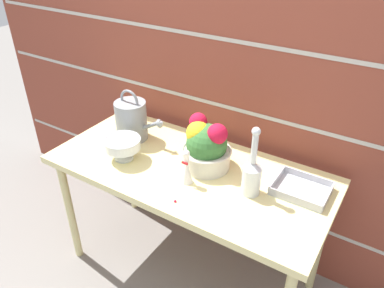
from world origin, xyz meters
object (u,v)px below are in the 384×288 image
watering_can (132,120)px  figurine_vase (187,169)px  crystal_pedestal_bowl (123,145)px  flower_planter (206,146)px  glass_decanter (252,174)px  wire_tray (301,190)px

watering_can → figurine_vase: (0.47, -0.18, -0.04)m
watering_can → crystal_pedestal_bowl: bearing=-63.2°
flower_planter → glass_decanter: glass_decanter is taller
figurine_vase → crystal_pedestal_bowl: bearing=-179.1°
watering_can → crystal_pedestal_bowl: size_ratio=1.69×
crystal_pedestal_bowl → flower_planter: size_ratio=0.72×
wire_tray → watering_can: bearing=-177.9°
crystal_pedestal_bowl → figurine_vase: size_ratio=1.07×
glass_decanter → figurine_vase: size_ratio=1.92×
flower_planter → wire_tray: 0.48m
glass_decanter → crystal_pedestal_bowl: bearing=-172.0°
flower_planter → figurine_vase: size_ratio=1.50×
watering_can → glass_decanter: size_ratio=0.94×
flower_planter → figurine_vase: (-0.01, -0.16, -0.04)m
flower_planter → figurine_vase: bearing=-93.1°
crystal_pedestal_bowl → glass_decanter: (0.66, 0.09, 0.02)m
crystal_pedestal_bowl → glass_decanter: 0.67m
watering_can → wire_tray: size_ratio=1.30×
flower_planter → wire_tray: flower_planter is taller
crystal_pedestal_bowl → watering_can: bearing=116.8°
crystal_pedestal_bowl → wire_tray: (0.85, 0.22, -0.07)m
figurine_vase → wire_tray: figurine_vase is taller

